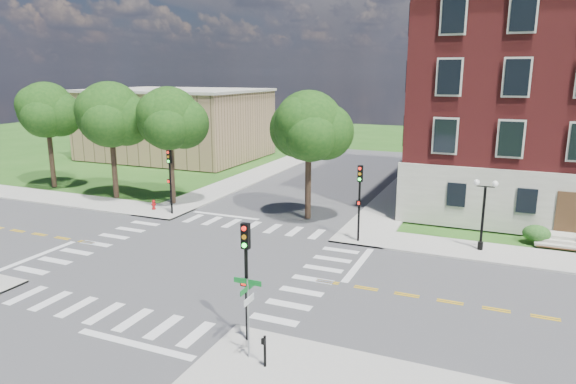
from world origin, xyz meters
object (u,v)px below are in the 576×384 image
at_px(traffic_signal_se, 246,267).
at_px(push_button_post, 265,350).
at_px(traffic_signal_nw, 170,173).
at_px(twin_lamp_west, 483,211).
at_px(traffic_signal_ne, 359,193).
at_px(fire_hydrant, 154,205).
at_px(street_sign_pole, 248,303).

bearing_deg(traffic_signal_se, push_button_post, -44.82).
bearing_deg(traffic_signal_nw, twin_lamp_west, 1.41).
relative_size(traffic_signal_nw, twin_lamp_west, 1.13).
bearing_deg(traffic_signal_nw, traffic_signal_ne, -2.99).
xyz_separation_m(traffic_signal_ne, push_button_post, (0.72, -15.02, -2.39)).
distance_m(traffic_signal_ne, traffic_signal_nw, 14.56).
height_order(traffic_signal_ne, fire_hydrant, traffic_signal_ne).
distance_m(traffic_signal_nw, twin_lamp_west, 21.70).
bearing_deg(push_button_post, street_sign_pole, 157.00).
relative_size(street_sign_pole, fire_hydrant, 4.13).
bearing_deg(street_sign_pole, fire_hydrant, 135.99).
distance_m(twin_lamp_west, push_button_post, 17.62).
height_order(traffic_signal_se, street_sign_pole, traffic_signal_se).
height_order(twin_lamp_west, street_sign_pole, twin_lamp_west).
height_order(street_sign_pole, fire_hydrant, street_sign_pole).
distance_m(traffic_signal_ne, street_sign_pole, 14.71).
relative_size(twin_lamp_west, push_button_post, 3.53).
xyz_separation_m(traffic_signal_nw, twin_lamp_west, (21.68, 0.53, -0.66)).
bearing_deg(street_sign_pole, traffic_signal_nw, 133.10).
distance_m(traffic_signal_se, fire_hydrant, 21.81).
xyz_separation_m(twin_lamp_west, fire_hydrant, (-23.68, -0.09, -2.06)).
bearing_deg(push_button_post, traffic_signal_se, 135.18).
bearing_deg(traffic_signal_ne, street_sign_pole, -90.36).
xyz_separation_m(traffic_signal_nw, street_sign_pole, (14.45, -15.44, -0.88)).
relative_size(traffic_signal_se, fire_hydrant, 6.40).
xyz_separation_m(traffic_signal_se, traffic_signal_nw, (-13.81, 14.34, 0.00)).
height_order(traffic_signal_nw, twin_lamp_west, traffic_signal_nw).
bearing_deg(traffic_signal_se, traffic_signal_ne, 86.90).
bearing_deg(traffic_signal_ne, traffic_signal_se, -93.10).
distance_m(traffic_signal_ne, push_button_post, 15.23).
bearing_deg(traffic_signal_ne, fire_hydrant, 175.83).
relative_size(traffic_signal_nw, push_button_post, 4.00).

